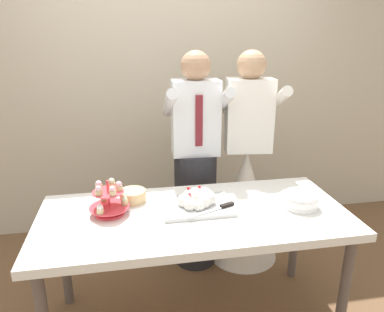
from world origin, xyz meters
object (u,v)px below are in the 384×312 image
at_px(dessert_table, 194,224).
at_px(round_cake, 133,197).
at_px(main_cake_tray, 197,201).
at_px(plate_stack, 301,200).
at_px(person_groom, 195,175).
at_px(cupcake_stand, 109,200).
at_px(person_bride, 245,191).

height_order(dessert_table, round_cake, round_cake).
distance_m(main_cake_tray, plate_stack, 0.62).
xyz_separation_m(round_cake, person_groom, (0.48, 0.45, -0.06)).
xyz_separation_m(cupcake_stand, person_groom, (0.61, 0.57, -0.12)).
distance_m(dessert_table, person_groom, 0.66).
xyz_separation_m(round_cake, person_bride, (0.88, 0.46, -0.23)).
xyz_separation_m(main_cake_tray, person_groom, (0.10, 0.59, -0.07)).
height_order(dessert_table, person_bride, person_bride).
bearing_deg(person_groom, person_bride, 0.93).
relative_size(dessert_table, main_cake_tray, 4.22).
distance_m(plate_stack, person_bride, 0.74).
bearing_deg(main_cake_tray, plate_stack, -9.42).
relative_size(round_cake, person_bride, 0.14).
height_order(cupcake_stand, person_groom, person_groom).
relative_size(round_cake, person_groom, 0.14).
height_order(cupcake_stand, plate_stack, cupcake_stand).
bearing_deg(person_bride, round_cake, -152.63).
distance_m(main_cake_tray, round_cake, 0.40).
bearing_deg(person_bride, dessert_table, -129.09).
bearing_deg(cupcake_stand, dessert_table, -8.99).
xyz_separation_m(cupcake_stand, plate_stack, (1.13, -0.12, -0.05)).
height_order(plate_stack, person_bride, person_bride).
height_order(cupcake_stand, round_cake, cupcake_stand).
xyz_separation_m(plate_stack, person_groom, (-0.51, 0.69, -0.07)).
bearing_deg(main_cake_tray, person_bride, 49.69).
relative_size(cupcake_stand, main_cake_tray, 0.54).
bearing_deg(dessert_table, round_cake, 150.14).
xyz_separation_m(plate_stack, person_bride, (-0.11, 0.70, -0.24)).
relative_size(person_groom, person_bride, 1.00).
distance_m(dessert_table, cupcake_stand, 0.52).
bearing_deg(plate_stack, person_groom, 126.72).
distance_m(dessert_table, plate_stack, 0.66).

